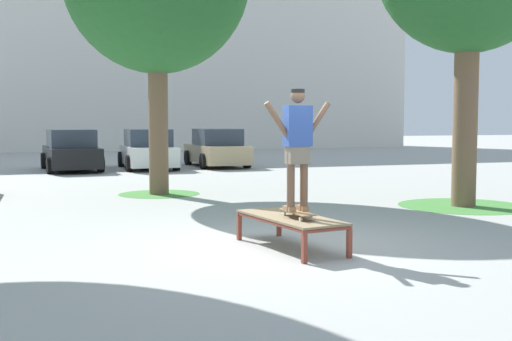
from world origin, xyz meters
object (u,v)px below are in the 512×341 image
car_black (71,152)px  car_tan (217,149)px  skateboard (297,212)px  car_white (148,151)px  skater (297,141)px  skate_box (290,219)px

car_black → car_tan: size_ratio=1.02×
skateboard → car_white: car_white is taller
skateboard → skater: (-0.00, 0.00, 0.99)m
skate_box → skateboard: bearing=-80.8°
skateboard → skater: bearing=92.2°
skate_box → car_tan: car_tan is taller
skateboard → car_tan: (3.37, 16.42, 0.15)m
car_white → car_tan: (2.79, 0.31, 0.00)m
car_white → car_tan: bearing=6.3°
skateboard → car_tan: car_tan is taller
skater → car_tan: 16.78m
car_black → car_white: bearing=0.1°
car_black → car_tan: same height
skater → car_black: skater is taller
car_black → skater: bearing=-82.2°
car_tan → skater: bearing=-101.6°
skate_box → car_white: (0.61, 15.93, 0.28)m
skateboard → skater: 0.99m
skater → car_tan: size_ratio=0.40×
car_tan → car_white: bearing=-173.7°
skateboard → skater: size_ratio=0.48×
skateboard → skater: skater is taller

